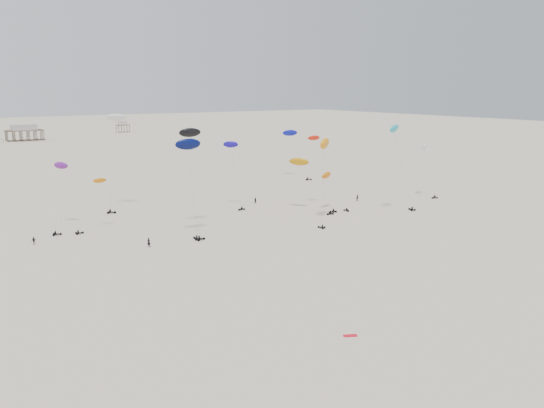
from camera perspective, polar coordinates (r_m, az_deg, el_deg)
ground_plane at (r=214.52m, az=-16.52°, el=3.52°), size 900.00×900.00×0.00m
pavilion_main at (r=358.23m, az=-25.09°, el=6.88°), size 21.00×13.00×9.80m
pavilion_small at (r=402.89m, az=-15.75°, el=7.94°), size 9.00×7.00×8.00m
rig_1 at (r=140.53m, az=-4.15°, el=4.50°), size 4.24×9.97×17.51m
rig_2 at (r=140.96m, az=5.62°, el=4.71°), size 4.32×14.34×20.79m
rig_3 at (r=143.76m, az=-16.55°, el=6.90°), size 8.97×10.87×24.86m
rig_4 at (r=189.92m, az=2.26°, el=6.87°), size 5.88×15.34×18.32m
rig_5 at (r=128.26m, az=-21.88°, el=1.93°), size 6.78×12.73×16.29m
rig_6 at (r=113.76m, az=-8.93°, el=5.27°), size 5.74×7.96×20.70m
rig_7 at (r=160.62m, az=16.27°, el=4.88°), size 4.66×8.34×15.51m
rig_8 at (r=137.58m, az=3.48°, el=3.76°), size 7.80×12.69×14.92m
rig_9 at (r=123.62m, az=-18.90°, el=0.17°), size 8.50×4.88×11.98m
rig_10 at (r=137.59m, az=5.95°, el=2.18°), size 7.35×9.03×10.78m
rig_11 at (r=119.66m, az=-8.65°, el=5.76°), size 8.28×15.79×24.33m
rig_12 at (r=125.98m, az=5.66°, el=5.84°), size 10.28×11.19×20.36m
rig_13 at (r=138.95m, az=13.35°, el=6.38°), size 7.28×6.95×22.29m
spectator_0 at (r=108.64m, az=-13.09°, el=-4.52°), size 0.98×0.95×2.24m
spectator_1 at (r=150.93m, az=9.18°, el=0.34°), size 1.10×0.74×2.09m
spectator_2 at (r=117.75m, az=-24.21°, el=-4.00°), size 1.20×0.77×1.88m
spectator_3 at (r=145.18m, az=-1.80°, el=0.02°), size 0.83×0.64×2.10m
grounded_kite_b at (r=70.28m, az=8.40°, el=-13.86°), size 1.92×1.43×0.07m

